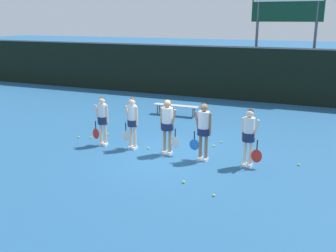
% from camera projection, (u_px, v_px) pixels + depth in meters
% --- Properties ---
extents(ground_plane, '(140.00, 140.00, 0.00)m').
position_uv_depth(ground_plane, '(169.00, 155.00, 12.74)').
color(ground_plane, '#235684').
extents(fence_windscreen, '(60.00, 0.08, 2.87)m').
position_uv_depth(fence_windscreen, '(239.00, 73.00, 20.77)').
color(fence_windscreen, black).
rests_on(fence_windscreen, ground_plane).
extents(scoreboard, '(3.55, 0.15, 5.34)m').
position_uv_depth(scoreboard, '(286.00, 20.00, 20.00)').
color(scoreboard, '#515156').
rests_on(scoreboard, ground_plane).
extents(bench_courtside, '(2.10, 0.39, 0.47)m').
position_uv_depth(bench_courtside, '(176.00, 107.00, 17.77)').
color(bench_courtside, '#B2B2B7').
rests_on(bench_courtside, ground_plane).
extents(player_0, '(0.61, 0.34, 1.70)m').
position_uv_depth(player_0, '(102.00, 117.00, 13.44)').
color(player_0, beige).
rests_on(player_0, ground_plane).
extents(player_1, '(0.61, 0.33, 1.75)m').
position_uv_depth(player_1, '(132.00, 119.00, 13.05)').
color(player_1, beige).
rests_on(player_1, ground_plane).
extents(player_2, '(0.67, 0.41, 1.79)m').
position_uv_depth(player_2, '(167.00, 122.00, 12.54)').
color(player_2, tan).
rests_on(player_2, ground_plane).
extents(player_3, '(0.69, 0.40, 1.80)m').
position_uv_depth(player_3, '(204.00, 127.00, 11.97)').
color(player_3, '#8C664C').
rests_on(player_3, ground_plane).
extents(player_4, '(0.66, 0.37, 1.75)m').
position_uv_depth(player_4, '(249.00, 133.00, 11.47)').
color(player_4, beige).
rests_on(player_4, ground_plane).
extents(tennis_ball_0, '(0.07, 0.07, 0.07)m').
position_uv_depth(tennis_ball_0, '(214.00, 146.00, 13.50)').
color(tennis_ball_0, '#CCE033').
rests_on(tennis_ball_0, ground_plane).
extents(tennis_ball_1, '(0.07, 0.07, 0.07)m').
position_uv_depth(tennis_ball_1, '(78.00, 137.00, 14.51)').
color(tennis_ball_1, '#CCE033').
rests_on(tennis_ball_1, ground_plane).
extents(tennis_ball_2, '(0.07, 0.07, 0.07)m').
position_uv_depth(tennis_ball_2, '(148.00, 148.00, 13.27)').
color(tennis_ball_2, '#CCE033').
rests_on(tennis_ball_2, ground_plane).
extents(tennis_ball_3, '(0.07, 0.07, 0.07)m').
position_uv_depth(tennis_ball_3, '(299.00, 165.00, 11.78)').
color(tennis_ball_3, '#CCE033').
rests_on(tennis_ball_3, ground_plane).
extents(tennis_ball_4, '(0.07, 0.07, 0.07)m').
position_uv_depth(tennis_ball_4, '(214.00, 195.00, 9.75)').
color(tennis_ball_4, '#CCE033').
rests_on(tennis_ball_4, ground_plane).
extents(tennis_ball_5, '(0.07, 0.07, 0.07)m').
position_uv_depth(tennis_ball_5, '(108.00, 134.00, 14.88)').
color(tennis_ball_5, '#CCE033').
rests_on(tennis_ball_5, ground_plane).
extents(tennis_ball_6, '(0.06, 0.06, 0.06)m').
position_uv_depth(tennis_ball_6, '(91.00, 137.00, 14.46)').
color(tennis_ball_6, '#CCE033').
rests_on(tennis_ball_6, ground_plane).
extents(tennis_ball_7, '(0.06, 0.06, 0.06)m').
position_uv_depth(tennis_ball_7, '(221.00, 142.00, 13.93)').
color(tennis_ball_7, '#CCE033').
rests_on(tennis_ball_7, ground_plane).
extents(tennis_ball_8, '(0.07, 0.07, 0.07)m').
position_uv_depth(tennis_ball_8, '(184.00, 182.00, 10.54)').
color(tennis_ball_8, '#CCE033').
rests_on(tennis_ball_8, ground_plane).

